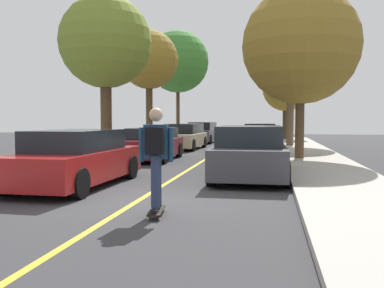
# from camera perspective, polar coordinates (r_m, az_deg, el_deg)

# --- Properties ---
(ground) EXTENTS (80.00, 80.00, 0.00)m
(ground) POSITION_cam_1_polar(r_m,az_deg,el_deg) (8.96, -6.74, -7.25)
(ground) COLOR #353538
(sidewalk_right) EXTENTS (2.46, 56.00, 0.14)m
(sidewalk_right) POSITION_cam_1_polar(r_m,az_deg,el_deg) (8.74, 21.86, -7.28)
(sidewalk_right) COLOR #ADA89E
(sidewalk_right) RESTS_ON ground
(center_line) EXTENTS (0.12, 39.20, 0.01)m
(center_line) POSITION_cam_1_polar(r_m,az_deg,el_deg) (12.79, -1.45, -4.04)
(center_line) COLOR gold
(center_line) RESTS_ON ground
(parked_car_left_nearest) EXTENTS (1.98, 4.54, 1.38)m
(parked_car_left_nearest) POSITION_cam_1_polar(r_m,az_deg,el_deg) (10.84, -15.18, -1.94)
(parked_car_left_nearest) COLOR maroon
(parked_car_left_nearest) RESTS_ON ground
(parked_car_left_near) EXTENTS (1.87, 4.30, 1.29)m
(parked_car_left_near) POSITION_cam_1_polar(r_m,az_deg,el_deg) (17.29, -5.30, 0.01)
(parked_car_left_near) COLOR maroon
(parked_car_left_near) RESTS_ON ground
(parked_car_left_far) EXTENTS (2.00, 4.63, 1.39)m
(parked_car_left_far) POSITION_cam_1_polar(r_m,az_deg,el_deg) (23.53, -1.06, 1.01)
(parked_car_left_far) COLOR #BCAD89
(parked_car_left_far) RESTS_ON ground
(parked_car_left_farthest) EXTENTS (1.89, 4.55, 1.44)m
(parked_car_left_farthest) POSITION_cam_1_polar(r_m,az_deg,el_deg) (29.84, 1.39, 1.53)
(parked_car_left_farthest) COLOR #38383D
(parked_car_left_farthest) RESTS_ON ground
(parked_car_right_nearest) EXTENTS (2.04, 4.54, 1.45)m
(parked_car_right_nearest) POSITION_cam_1_polar(r_m,az_deg,el_deg) (11.97, 7.77, -1.12)
(parked_car_right_nearest) COLOR #38383D
(parked_car_right_nearest) RESTS_ON ground
(parked_car_right_near) EXTENTS (1.98, 4.21, 1.37)m
(parked_car_right_near) POSITION_cam_1_polar(r_m,az_deg,el_deg) (17.50, 8.60, 0.14)
(parked_car_right_near) COLOR #B7B7BC
(parked_car_right_near) RESTS_ON ground
(parked_car_right_far) EXTENTS (2.02, 4.08, 1.40)m
(parked_car_right_far) POSITION_cam_1_polar(r_m,az_deg,el_deg) (24.58, 9.12, 1.02)
(parked_car_right_far) COLOR white
(parked_car_right_far) RESTS_ON ground
(parked_car_right_farthest) EXTENTS (1.85, 4.49, 1.33)m
(parked_car_right_farthest) POSITION_cam_1_polar(r_m,az_deg,el_deg) (31.18, 9.39, 1.45)
(parked_car_right_farthest) COLOR #BCAD89
(parked_car_right_farthest) RESTS_ON ground
(street_tree_left_nearest) EXTENTS (3.58, 3.58, 6.29)m
(street_tree_left_nearest) POSITION_cam_1_polar(r_m,az_deg,el_deg) (17.34, -11.46, 13.07)
(street_tree_left_nearest) COLOR #4C3823
(street_tree_left_nearest) RESTS_ON sidewalk_left
(street_tree_left_near) EXTENTS (3.08, 3.08, 6.18)m
(street_tree_left_near) POSITION_cam_1_polar(r_m,az_deg,el_deg) (23.04, -5.74, 11.00)
(street_tree_left_near) COLOR #4C3823
(street_tree_left_near) RESTS_ON sidewalk_left
(street_tree_left_far) EXTENTS (4.26, 4.26, 7.60)m
(street_tree_left_far) POSITION_cam_1_polar(r_m,az_deg,el_deg) (30.02, -1.90, 10.89)
(street_tree_left_far) COLOR #4C3823
(street_tree_left_far) RESTS_ON sidewalk_left
(street_tree_right_nearest) EXTENTS (4.50, 4.50, 6.58)m
(street_tree_right_nearest) POSITION_cam_1_polar(r_m,az_deg,el_deg) (17.32, 14.29, 12.58)
(street_tree_right_nearest) COLOR #4C3823
(street_tree_right_nearest) RESTS_ON sidewalk_right
(street_tree_right_near) EXTENTS (4.63, 4.63, 7.53)m
(street_tree_right_near) POSITION_cam_1_polar(r_m,az_deg,el_deg) (25.78, 13.02, 11.47)
(street_tree_right_near) COLOR brown
(street_tree_right_near) RESTS_ON sidewalk_right
(street_tree_right_far) EXTENTS (3.51, 3.51, 5.64)m
(street_tree_right_far) POSITION_cam_1_polar(r_m,az_deg,el_deg) (33.82, 12.35, 7.24)
(street_tree_right_far) COLOR #3D2D1E
(street_tree_right_far) RESTS_ON sidewalk_right
(fire_hydrant) EXTENTS (0.20, 0.20, 0.70)m
(fire_hydrant) POSITION_cam_1_polar(r_m,az_deg,el_deg) (14.54, -14.76, -1.35)
(fire_hydrant) COLOR #B2140F
(fire_hydrant) RESTS_ON sidewalk_left
(skateboard) EXTENTS (0.33, 0.86, 0.10)m
(skateboard) POSITION_cam_1_polar(r_m,az_deg,el_deg) (7.38, -4.76, -8.84)
(skateboard) COLOR black
(skateboard) RESTS_ON ground
(skateboarder) EXTENTS (0.59, 0.71, 1.73)m
(skateboarder) POSITION_cam_1_polar(r_m,az_deg,el_deg) (7.20, -4.83, -1.07)
(skateboarder) COLOR black
(skateboarder) RESTS_ON skateboard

